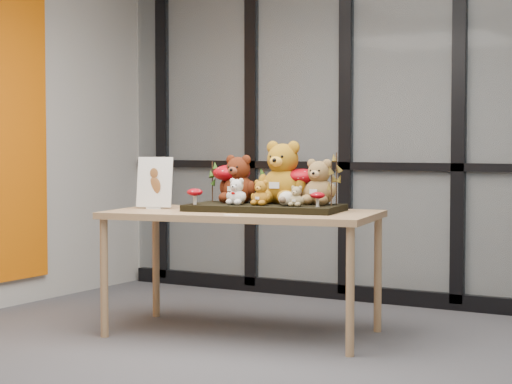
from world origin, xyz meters
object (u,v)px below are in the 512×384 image
Objects in this scene: plush_cream_hedgehog at (287,198)px; bear_pooh_yellow at (283,169)px; display_table at (243,221)px; mushroom_back_left at (232,181)px; mushroom_front_left at (195,196)px; mushroom_front_right at (318,199)px; bear_tan_back at (319,180)px; bear_white_bow at (237,190)px; sign_holder at (155,184)px; bear_brown_medium at (238,176)px; mushroom_back_right at (302,184)px; diorama_tray at (265,208)px; bear_beige_small at (297,195)px; bear_small_yellow at (261,191)px.

bear_pooh_yellow is at bearing 113.39° from plush_cream_hedgehog.
display_table is 6.59× the size of mushroom_back_left.
mushroom_front_left is 0.80m from mushroom_front_right.
bear_tan_back is 1.71× the size of bear_white_bow.
bear_brown_medium is at bearing 8.62° from sign_holder.
sign_holder is at bearing -172.88° from mushroom_front_right.
mushroom_back_right reaches higher than mushroom_front_right.
mushroom_front_right is at bearing -19.14° from bear_brown_medium.
bear_tan_back is 1.16× the size of mushroom_back_left.
diorama_tray is at bearing -2.72° from sign_holder.
bear_pooh_yellow is at bearing 43.05° from bear_white_bow.
bear_beige_small is at bearing -2.87° from bear_white_bow.
bear_brown_medium is at bearing 155.87° from diorama_tray.
mushroom_front_right is (0.08, -0.19, -0.11)m from bear_tan_back.
plush_cream_hedgehog is at bearing 16.23° from mushroom_front_left.
diorama_tray is at bearing -133.17° from mushroom_back_right.
display_table is at bearing -174.81° from mushroom_front_right.
plush_cream_hedgehog is at bearing -172.08° from mushroom_front_right.
mushroom_front_right is (0.13, 0.03, -0.02)m from bear_beige_small.
mushroom_front_left is (-0.69, -0.39, -0.10)m from bear_tan_back.
plush_cream_hedgehog is at bearing -7.07° from display_table.
bear_small_yellow is 0.17m from plush_cream_hedgehog.
bear_white_bow is 0.55× the size of sign_holder.
bear_beige_small is at bearing 14.17° from mushroom_front_left.
bear_beige_small is 0.08m from plush_cream_hedgehog.
bear_pooh_yellow is at bearing 5.19° from sign_holder.
mushroom_back_left reaches higher than bear_small_yellow.
bear_beige_small is at bearing -15.61° from mushroom_back_left.
bear_white_bow is (0.10, -0.18, -0.08)m from bear_brown_medium.
bear_tan_back is 3.15× the size of plush_cream_hedgehog.
bear_small_yellow is at bearing -10.17° from sign_holder.
display_table is 16.06× the size of mushroom_front_left.
mushroom_front_right is 0.30× the size of sign_holder.
plush_cream_hedgehog is (-0.12, -0.22, -0.11)m from bear_tan_back.
mushroom_front_left reaches higher than diorama_tray.
bear_tan_back reaches higher than bear_white_bow.
bear_tan_back is 0.53m from bear_white_bow.
bear_pooh_yellow is 0.16m from mushroom_back_right.
bear_pooh_yellow is at bearing 71.76° from bear_small_yellow.
diorama_tray is 5.50× the size of bear_small_yellow.
bear_brown_medium is 1.08× the size of bear_tan_back.
bear_white_bow is 0.28m from mushroom_back_left.
diorama_tray is 0.45m from mushroom_front_left.
sign_holder is (-0.62, -0.10, 0.23)m from display_table.
bear_tan_back is (0.31, 0.15, 0.18)m from diorama_tray.
display_table is at bearing 165.11° from bear_small_yellow.
sign_holder reaches higher than display_table.
mushroom_back_right is at bearing 156.69° from bear_tan_back.
bear_white_bow is at bearing -147.64° from diorama_tray.
bear_small_yellow is at bearing 18.75° from mushroom_front_left.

